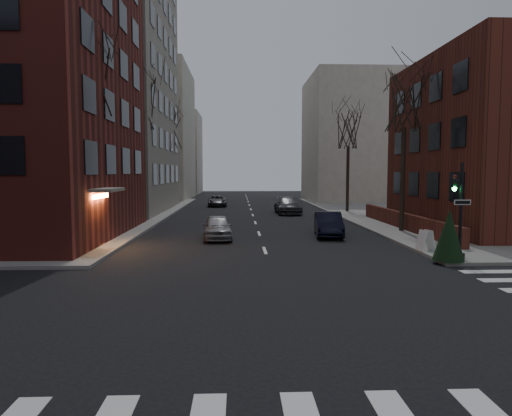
{
  "coord_description": "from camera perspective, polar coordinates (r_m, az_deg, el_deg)",
  "views": [
    {
      "loc": [
        -1.27,
        -9.55,
        3.75
      ],
      "look_at": [
        -0.4,
        12.55,
        2.0
      ],
      "focal_mm": 32.0,
      "sensor_mm": 36.0,
      "label": 1
    }
  ],
  "objects": [
    {
      "name": "ground",
      "position": [
        10.34,
        5.18,
        -16.76
      ],
      "size": [
        160.0,
        160.0,
        0.0
      ],
      "primitive_type": "plane",
      "color": "black",
      "rests_on": "ground"
    },
    {
      "name": "building_left_tan",
      "position": [
        47.43,
        -22.56,
        16.67
      ],
      "size": [
        18.0,
        18.0,
        28.0
      ],
      "primitive_type": "cube",
      "color": "gray",
      "rests_on": "ground"
    },
    {
      "name": "low_wall_right",
      "position": [
        30.6,
        17.97,
        -1.51
      ],
      "size": [
        0.35,
        16.0,
        1.0
      ],
      "primitive_type": "cube",
      "color": "#582319",
      "rests_on": "sidewalk_far_right"
    },
    {
      "name": "building_distant_la",
      "position": [
        66.2,
        -14.4,
        8.93
      ],
      "size": [
        14.0,
        16.0,
        18.0
      ],
      "primitive_type": "cube",
      "color": "beige",
      "rests_on": "ground"
    },
    {
      "name": "building_distant_ra",
      "position": [
        61.88,
        13.13,
        8.35
      ],
      "size": [
        14.0,
        14.0,
        16.0
      ],
      "primitive_type": "cube",
      "color": "beige",
      "rests_on": "ground"
    },
    {
      "name": "building_distant_lb",
      "position": [
        82.46,
        -10.51,
        6.71
      ],
      "size": [
        10.0,
        12.0,
        14.0
      ],
      "primitive_type": "cube",
      "color": "beige",
      "rests_on": "ground"
    },
    {
      "name": "traffic_signal",
      "position": [
        20.79,
        24.05,
        -0.95
      ],
      "size": [
        0.76,
        0.44,
        4.0
      ],
      "color": "black",
      "rests_on": "sidewalk_far_right"
    },
    {
      "name": "tree_left_a",
      "position": [
        25.17,
        -20.34,
        15.06
      ],
      "size": [
        4.18,
        4.18,
        10.26
      ],
      "color": "#2D231C",
      "rests_on": "sidewalk_far_left"
    },
    {
      "name": "tree_left_b",
      "position": [
        36.7,
        -14.42,
        12.47
      ],
      "size": [
        4.4,
        4.4,
        10.8
      ],
      "color": "#2D231C",
      "rests_on": "sidewalk_far_left"
    },
    {
      "name": "tree_left_c",
      "position": [
        50.3,
        -11.0,
        9.32
      ],
      "size": [
        3.96,
        3.96,
        9.72
      ],
      "color": "#2D231C",
      "rests_on": "sidewalk_far_left"
    },
    {
      "name": "tree_right_a",
      "position": [
        29.65,
        18.08,
        12.6
      ],
      "size": [
        3.96,
        3.96,
        9.72
      ],
      "color": "#2D231C",
      "rests_on": "sidewalk_far_right"
    },
    {
      "name": "tree_right_b",
      "position": [
        42.93,
        11.48,
        9.56
      ],
      "size": [
        3.74,
        3.74,
        9.18
      ],
      "color": "#2D231C",
      "rests_on": "sidewalk_far_right"
    },
    {
      "name": "streetlamp_near",
      "position": [
        32.31,
        -14.7,
        5.24
      ],
      "size": [
        0.36,
        0.36,
        6.28
      ],
      "color": "black",
      "rests_on": "sidewalk_far_left"
    },
    {
      "name": "streetlamp_far",
      "position": [
        52.02,
        -9.95,
        5.0
      ],
      "size": [
        0.36,
        0.36,
        6.28
      ],
      "color": "black",
      "rests_on": "sidewalk_far_left"
    },
    {
      "name": "parked_sedan",
      "position": [
        26.99,
        9.03,
        -2.02
      ],
      "size": [
        1.95,
        4.39,
        1.4
      ],
      "primitive_type": "imported",
      "rotation": [
        0.0,
        0.0,
        -0.11
      ],
      "color": "black",
      "rests_on": "ground"
    },
    {
      "name": "car_lane_silver",
      "position": [
        25.63,
        -4.86,
        -2.4
      ],
      "size": [
        1.84,
        4.02,
        1.34
      ],
      "primitive_type": "imported",
      "rotation": [
        0.0,
        0.0,
        0.07
      ],
      "color": "#96969B",
      "rests_on": "ground"
    },
    {
      "name": "car_lane_gray",
      "position": [
        41.01,
        3.99,
        0.32
      ],
      "size": [
        2.22,
        5.21,
        1.5
      ],
      "primitive_type": "imported",
      "rotation": [
        0.0,
        0.0,
        0.02
      ],
      "color": "#38383C",
      "rests_on": "ground"
    },
    {
      "name": "car_lane_far",
      "position": [
        49.95,
        -4.87,
        0.9
      ],
      "size": [
        2.17,
        4.4,
        1.2
      ],
      "primitive_type": "imported",
      "rotation": [
        0.0,
        0.0,
        0.04
      ],
      "color": "#3D3D42",
      "rests_on": "ground"
    },
    {
      "name": "sandwich_board",
      "position": [
        22.26,
        20.47,
        -3.81
      ],
      "size": [
        0.57,
        0.7,
        0.97
      ],
      "primitive_type": "cube",
      "rotation": [
        0.0,
        0.0,
        0.26
      ],
      "color": "white",
      "rests_on": "sidewalk_far_right"
    },
    {
      "name": "evergreen_shrub",
      "position": [
        20.15,
        22.98,
        -3.13
      ],
      "size": [
        1.47,
        1.47,
        2.09
      ],
      "primitive_type": "cone",
      "rotation": [
        0.0,
        0.0,
        0.19
      ],
      "color": "#16311C",
      "rests_on": "sidewalk_far_right"
    }
  ]
}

